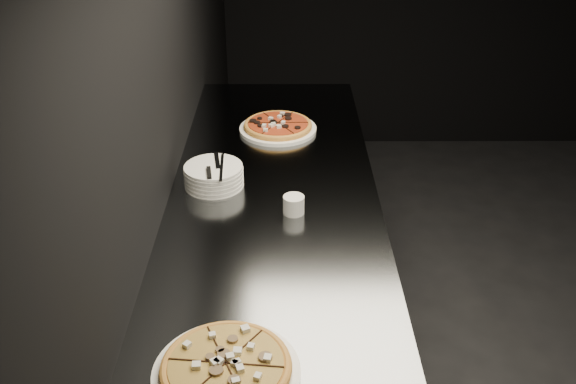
{
  "coord_description": "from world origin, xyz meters",
  "views": [
    {
      "loc": [
        -2.09,
        -1.88,
        2.05
      ],
      "look_at": [
        -2.08,
        0.02,
        0.97
      ],
      "focal_mm": 40.0,
      "sensor_mm": 36.0,
      "label": 1
    }
  ],
  "objects_px": {
    "pizza_mushroom": "(226,369)",
    "cutlery": "(215,167)",
    "counter": "(275,312)",
    "plate_stack": "(214,176)",
    "pizza_tomato": "(278,126)",
    "ramekin": "(294,204)"
  },
  "relations": [
    {
      "from": "pizza_mushroom",
      "to": "plate_stack",
      "type": "height_order",
      "value": "plate_stack"
    },
    {
      "from": "plate_stack",
      "to": "pizza_tomato",
      "type": "bearing_deg",
      "value": 64.87
    },
    {
      "from": "plate_stack",
      "to": "ramekin",
      "type": "height_order",
      "value": "plate_stack"
    },
    {
      "from": "plate_stack",
      "to": "ramekin",
      "type": "distance_m",
      "value": 0.34
    },
    {
      "from": "pizza_mushroom",
      "to": "cutlery",
      "type": "distance_m",
      "value": 0.92
    },
    {
      "from": "counter",
      "to": "cutlery",
      "type": "xyz_separation_m",
      "value": [
        -0.21,
        0.14,
        0.54
      ]
    },
    {
      "from": "pizza_mushroom",
      "to": "ramekin",
      "type": "height_order",
      "value": "ramekin"
    },
    {
      "from": "pizza_mushroom",
      "to": "ramekin",
      "type": "bearing_deg",
      "value": 77.24
    },
    {
      "from": "pizza_tomato",
      "to": "cutlery",
      "type": "distance_m",
      "value": 0.55
    },
    {
      "from": "ramekin",
      "to": "pizza_mushroom",
      "type": "bearing_deg",
      "value": -102.76
    },
    {
      "from": "pizza_mushroom",
      "to": "plate_stack",
      "type": "relative_size",
      "value": 1.67
    },
    {
      "from": "pizza_mushroom",
      "to": "counter",
      "type": "bearing_deg",
      "value": 82.74
    },
    {
      "from": "pizza_mushroom",
      "to": "pizza_tomato",
      "type": "relative_size",
      "value": 1.07
    },
    {
      "from": "plate_stack",
      "to": "pizza_mushroom",
      "type": "bearing_deg",
      "value": -82.75
    },
    {
      "from": "ramekin",
      "to": "pizza_tomato",
      "type": "bearing_deg",
      "value": 95.04
    },
    {
      "from": "pizza_mushroom",
      "to": "plate_stack",
      "type": "xyz_separation_m",
      "value": [
        -0.12,
        0.93,
        0.02
      ]
    },
    {
      "from": "pizza_tomato",
      "to": "counter",
      "type": "bearing_deg",
      "value": -90.84
    },
    {
      "from": "counter",
      "to": "plate_stack",
      "type": "height_order",
      "value": "plate_stack"
    },
    {
      "from": "pizza_tomato",
      "to": "plate_stack",
      "type": "xyz_separation_m",
      "value": [
        -0.23,
        -0.48,
        0.02
      ]
    },
    {
      "from": "counter",
      "to": "plate_stack",
      "type": "distance_m",
      "value": 0.57
    },
    {
      "from": "counter",
      "to": "cutlery",
      "type": "distance_m",
      "value": 0.6
    },
    {
      "from": "cutlery",
      "to": "ramekin",
      "type": "bearing_deg",
      "value": -41.18
    }
  ]
}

